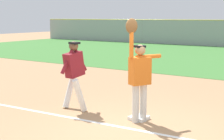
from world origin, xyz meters
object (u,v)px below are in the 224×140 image
at_px(parked_car_green, 165,34).
at_px(baseball, 139,49).
at_px(first_base, 139,118).
at_px(fielder, 139,72).
at_px(runner, 74,71).

bearing_deg(parked_car_green, baseball, -62.70).
relative_size(first_base, baseball, 5.14).
relative_size(first_base, fielder, 0.17).
distance_m(runner, parked_car_green, 25.68).
bearing_deg(runner, fielder, 8.74).
bearing_deg(baseball, parked_car_green, 113.55).
xyz_separation_m(first_base, baseball, (0.04, -0.09, 1.58)).
height_order(first_base, runner, runner).
height_order(first_base, baseball, baseball).
bearing_deg(first_base, runner, -174.54).
bearing_deg(runner, parked_car_green, 118.32).
bearing_deg(first_base, baseball, -67.23).
height_order(baseball, parked_car_green, baseball).
bearing_deg(first_base, parked_car_green, 113.55).
relative_size(runner, baseball, 23.24).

